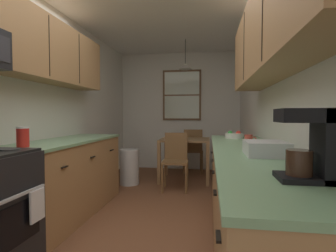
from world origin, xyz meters
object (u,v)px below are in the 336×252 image
(trash_bin, at_px, (129,167))
(storage_canister, at_px, (23,137))
(fruit_bowl, at_px, (234,135))
(dining_chair_near, at_px, (176,158))
(dining_chair_far, at_px, (193,149))
(dining_table, at_px, (185,146))
(coffee_maker, at_px, (312,143))
(dish_rack, at_px, (266,148))
(mug_by_coffeemaker, at_px, (249,140))

(trash_bin, bearing_deg, storage_canister, -97.68)
(fruit_bowl, bearing_deg, dining_chair_near, 136.20)
(dining_chair_far, relative_size, storage_canister, 4.91)
(dining_table, bearing_deg, fruit_bowl, -62.37)
(coffee_maker, bearing_deg, storage_canister, 156.27)
(dining_chair_far, relative_size, dish_rack, 2.65)
(dining_table, relative_size, storage_canister, 4.81)
(storage_canister, bearing_deg, coffee_maker, -23.73)
(dining_chair_near, relative_size, dining_chair_far, 1.00)
(trash_bin, height_order, coffee_maker, coffee_maker)
(dining_chair_near, distance_m, fruit_bowl, 1.24)
(dining_table, distance_m, mug_by_coffeemaker, 2.31)
(dining_chair_near, height_order, coffee_maker, coffee_maker)
(dining_chair_far, xyz_separation_m, trash_bin, (-1.02, -1.05, -0.20))
(dining_chair_far, height_order, fruit_bowl, fruit_bowl)
(dining_chair_near, height_order, dining_chair_far, same)
(coffee_maker, height_order, fruit_bowl, coffee_maker)
(fruit_bowl, bearing_deg, storage_canister, -147.60)
(trash_bin, bearing_deg, coffee_maker, -60.38)
(dining_chair_far, relative_size, fruit_bowl, 4.03)
(storage_canister, bearing_deg, mug_by_coffeemaker, 14.53)
(storage_canister, distance_m, mug_by_coffeemaker, 2.10)
(dining_chair_near, xyz_separation_m, mug_by_coffeemaker, (0.91, -1.52, 0.45))
(dining_chair_far, height_order, storage_canister, storage_canister)
(dining_table, relative_size, fruit_bowl, 3.94)
(storage_canister, bearing_deg, trash_bin, 82.32)
(coffee_maker, bearing_deg, dining_chair_far, 100.35)
(dining_chair_far, bearing_deg, trash_bin, -134.30)
(trash_bin, xyz_separation_m, fruit_bowl, (1.66, -0.98, 0.64))
(dining_chair_far, height_order, dish_rack, dish_rack)
(coffee_maker, bearing_deg, dining_table, 103.65)
(coffee_maker, bearing_deg, trash_bin, 119.62)
(dining_table, distance_m, dining_chair_far, 0.63)
(storage_canister, bearing_deg, dish_rack, -5.07)
(trash_bin, bearing_deg, fruit_bowl, -30.60)
(mug_by_coffeemaker, bearing_deg, dish_rack, -88.81)
(dining_table, xyz_separation_m, dining_chair_far, (0.10, 0.61, -0.13))
(dining_chair_far, height_order, coffee_maker, coffee_maker)
(coffee_maker, bearing_deg, fruit_bowl, 93.37)
(dining_table, bearing_deg, mug_by_coffeemaker, -69.13)
(trash_bin, distance_m, dish_rack, 3.04)
(dining_table, height_order, storage_canister, storage_canister)
(coffee_maker, relative_size, fruit_bowl, 1.40)
(dining_chair_near, bearing_deg, trash_bin, 167.86)
(dining_table, relative_size, dining_chair_near, 0.98)
(coffee_maker, bearing_deg, dish_rack, 93.17)
(coffee_maker, bearing_deg, mug_by_coffeemaker, 92.20)
(dining_chair_near, xyz_separation_m, trash_bin, (-0.82, 0.18, -0.20))
(dining_chair_near, xyz_separation_m, dish_rack, (0.93, -2.23, 0.45))
(dining_chair_near, relative_size, fruit_bowl, 4.03)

